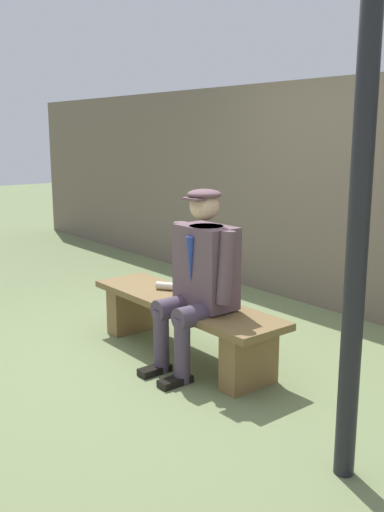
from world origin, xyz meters
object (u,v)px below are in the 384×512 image
object	(u,v)px
lamp_post	(367,84)
bench	(183,318)
seated_man	(199,273)
rolled_magazine	(173,287)

from	to	relation	value
lamp_post	bench	bearing A→B (deg)	-10.74
bench	seated_man	bearing A→B (deg)	166.80
bench	lamp_post	distance (m)	2.36
lamp_post	seated_man	bearing A→B (deg)	-10.29
seated_man	bench	bearing A→B (deg)	-13.20
rolled_magazine	seated_man	bearing A→B (deg)	163.28
bench	seated_man	distance (m)	0.49
bench	rolled_magazine	distance (m)	0.31
seated_man	lamp_post	bearing A→B (deg)	169.71
bench	rolled_magazine	xyz separation A→B (m)	(0.24, -0.09, 0.17)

